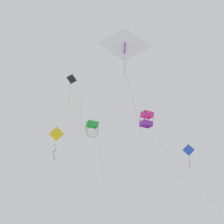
{
  "coord_description": "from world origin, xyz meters",
  "views": [
    {
      "loc": [
        -33.02,
        -13.43,
        6.07
      ],
      "look_at": [
        0.29,
        0.35,
        30.18
      ],
      "focal_mm": 62.53,
      "sensor_mm": 36.0,
      "label": 1
    }
  ],
  "objects": [
    {
      "name": "kite_box_near_left",
      "position": [
        -0.63,
        -3.88,
        27.6
      ],
      "size": [
        3.97,
        3.68,
        8.21
      ],
      "rotation": [
        0.29,
        0.0,
        5.54
      ],
      "color": "#DB2D93"
    },
    {
      "name": "kite_delta_highest",
      "position": [
        -7.84,
        -4.3,
        31.43
      ],
      "size": [
        3.04,
        3.71,
        10.67
      ],
      "rotation": [
        0.48,
        0.0,
        5.2
      ],
      "color": "white"
    },
    {
      "name": "kite_diamond_near_right",
      "position": [
        -3.36,
        3.65,
        32.83
      ],
      "size": [
        2.44,
        2.14,
        9.28
      ],
      "rotation": [
        0.19,
        0.0,
        5.75
      ],
      "color": "black"
    },
    {
      "name": "kite_box_low_drifter",
      "position": [
        5.92,
        5.54,
        32.28
      ],
      "size": [
        3.43,
        2.99,
        9.88
      ],
      "rotation": [
        0.31,
        0.0,
        5.44
      ],
      "color": "green"
    },
    {
      "name": "kite_diamond_far_centre",
      "position": [
        0.61,
        7.46,
        29.09
      ],
      "size": [
        1.04,
        1.69,
        4.02
      ],
      "rotation": [
        0.48,
        0.0,
        5.38
      ],
      "color": "yellow"
    },
    {
      "name": "kite_diamond_upper_right",
      "position": [
        7.22,
        -6.41,
        27.27
      ],
      "size": [
        2.98,
        3.43,
        7.89
      ],
      "rotation": [
        0.29,
        0.0,
        5.18
      ],
      "color": "blue"
    }
  ]
}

